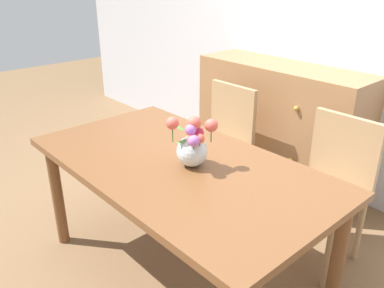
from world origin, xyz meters
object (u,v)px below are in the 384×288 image
(chair_left, at_px, (222,137))
(flower_vase, at_px, (193,145))
(dresser, at_px, (278,126))
(dining_table, at_px, (179,177))
(chair_right, at_px, (331,180))

(chair_left, height_order, flower_vase, flower_vase)
(dresser, distance_m, flower_vase, 1.42)
(dining_table, height_order, chair_right, chair_right)
(chair_left, xyz_separation_m, dresser, (0.12, 0.53, -0.02))
(chair_right, height_order, dresser, dresser)
(dining_table, height_order, chair_left, chair_left)
(dining_table, xyz_separation_m, flower_vase, (0.09, 0.02, 0.21))
(dining_table, bearing_deg, flower_vase, 12.97)
(chair_left, bearing_deg, dining_table, 119.38)
(chair_left, distance_m, flower_vase, 1.01)
(dining_table, distance_m, chair_left, 0.93)
(chair_right, bearing_deg, chair_left, 0.00)
(dining_table, bearing_deg, dresser, 103.90)
(dresser, height_order, flower_vase, flower_vase)
(dresser, bearing_deg, dining_table, -76.10)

